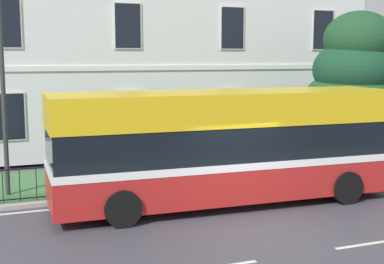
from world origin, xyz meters
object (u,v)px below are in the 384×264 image
(georgian_townhouse, at_px, (147,4))
(evergreen_tree, at_px, (353,92))
(litter_bin, at_px, (331,153))
(street_lamp_post, at_px, (2,76))
(single_decker_bus, at_px, (227,145))

(georgian_townhouse, relative_size, evergreen_tree, 3.18)
(georgian_townhouse, xyz_separation_m, litter_bin, (4.24, -9.64, -6.15))
(litter_bin, bearing_deg, evergreen_tree, 31.54)
(evergreen_tree, distance_m, street_lamp_post, 13.17)
(evergreen_tree, xyz_separation_m, single_decker_bus, (-7.17, -3.63, -1.14))
(georgian_townhouse, distance_m, single_decker_bus, 13.33)
(georgian_townhouse, height_order, litter_bin, georgian_townhouse)
(evergreen_tree, bearing_deg, georgian_townhouse, 124.49)
(street_lamp_post, bearing_deg, single_decker_bus, -25.34)
(georgian_townhouse, distance_m, street_lamp_post, 12.28)
(street_lamp_post, distance_m, litter_bin, 11.83)
(single_decker_bus, bearing_deg, street_lamp_post, 156.46)
(single_decker_bus, bearing_deg, litter_bin, 27.16)
(georgian_townhouse, xyz_separation_m, street_lamp_post, (-7.20, -9.43, -3.17))
(georgian_townhouse, height_order, street_lamp_post, georgian_townhouse)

